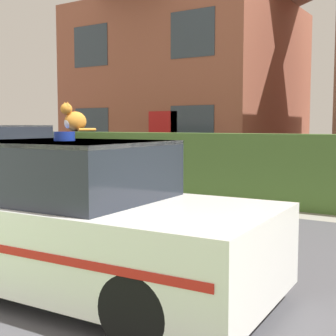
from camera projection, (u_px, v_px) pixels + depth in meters
road_strip at (83, 238)px, 6.99m from camera, size 28.00×6.31×0.01m
garden_hedge at (276, 171)px, 9.61m from camera, size 14.27×0.54×1.51m
police_car at (73, 220)px, 4.74m from camera, size 4.13×1.93×1.61m
cat at (74, 119)px, 4.75m from camera, size 0.27×0.30×0.30m
house_left at (190, 60)px, 16.56m from camera, size 7.16×6.49×7.86m
wheelie_bin at (174, 170)px, 12.00m from camera, size 0.73×0.81×1.09m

